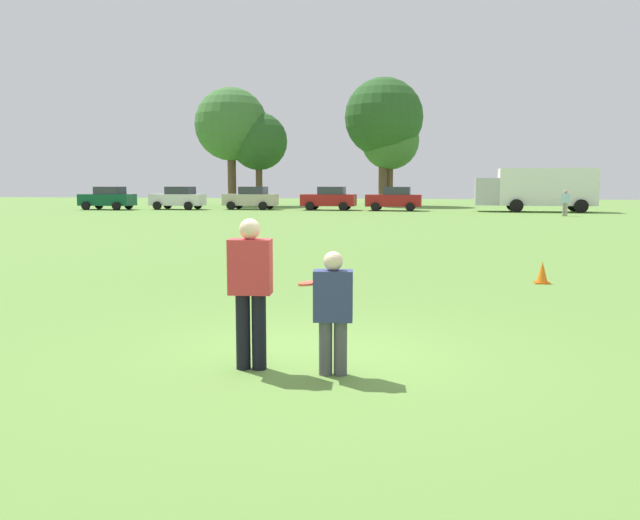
{
  "coord_description": "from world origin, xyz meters",
  "views": [
    {
      "loc": [
        1.37,
        -7.91,
        2.2
      ],
      "look_at": [
        -0.36,
        2.25,
        0.96
      ],
      "focal_mm": 36.64,
      "sensor_mm": 36.0,
      "label": 1
    }
  ],
  "objects_px": {
    "parked_car_near_left": "(108,198)",
    "box_truck": "(537,188)",
    "parked_car_mid_left": "(178,198)",
    "parked_car_mid_right": "(329,198)",
    "frisbee": "(310,283)",
    "bystander_sideline_watcher": "(565,201)",
    "parked_car_center": "(251,198)",
    "traffic_cone": "(542,273)",
    "player_thrower": "(250,285)",
    "player_defender": "(333,307)",
    "parked_car_near_right": "(394,199)"
  },
  "relations": [
    {
      "from": "frisbee",
      "to": "parked_car_mid_left",
      "type": "relative_size",
      "value": 0.06
    },
    {
      "from": "parked_car_mid_left",
      "to": "bystander_sideline_watcher",
      "type": "bearing_deg",
      "value": -10.93
    },
    {
      "from": "bystander_sideline_watcher",
      "to": "parked_car_center",
      "type": "bearing_deg",
      "value": 164.15
    },
    {
      "from": "traffic_cone",
      "to": "player_thrower",
      "type": "bearing_deg",
      "value": -121.15
    },
    {
      "from": "frisbee",
      "to": "parked_car_center",
      "type": "relative_size",
      "value": 0.06
    },
    {
      "from": "parked_car_near_left",
      "to": "parked_car_near_right",
      "type": "relative_size",
      "value": 1.0
    },
    {
      "from": "parked_car_near_right",
      "to": "bystander_sideline_watcher",
      "type": "xyz_separation_m",
      "value": [
        11.26,
        -6.11,
        0.02
      ]
    },
    {
      "from": "traffic_cone",
      "to": "bystander_sideline_watcher",
      "type": "distance_m",
      "value": 30.03
    },
    {
      "from": "parked_car_mid_left",
      "to": "parked_car_mid_right",
      "type": "distance_m",
      "value": 12.08
    },
    {
      "from": "parked_car_center",
      "to": "parked_car_mid_right",
      "type": "bearing_deg",
      "value": -0.19
    },
    {
      "from": "player_thrower",
      "to": "parked_car_mid_right",
      "type": "distance_m",
      "value": 43.6
    },
    {
      "from": "parked_car_center",
      "to": "parked_car_near_right",
      "type": "bearing_deg",
      "value": -1.6
    },
    {
      "from": "player_thrower",
      "to": "parked_car_mid_right",
      "type": "relative_size",
      "value": 0.42
    },
    {
      "from": "player_thrower",
      "to": "parked_car_mid_right",
      "type": "height_order",
      "value": "parked_car_mid_right"
    },
    {
      "from": "box_truck",
      "to": "bystander_sideline_watcher",
      "type": "xyz_separation_m",
      "value": [
        0.81,
        -6.13,
        -0.8
      ]
    },
    {
      "from": "player_defender",
      "to": "traffic_cone",
      "type": "height_order",
      "value": "player_defender"
    },
    {
      "from": "player_thrower",
      "to": "parked_car_mid_left",
      "type": "xyz_separation_m",
      "value": [
        -17.84,
        42.28,
        -0.08
      ]
    },
    {
      "from": "parked_car_center",
      "to": "box_truck",
      "type": "bearing_deg",
      "value": -0.79
    },
    {
      "from": "parked_car_mid_right",
      "to": "player_thrower",
      "type": "bearing_deg",
      "value": -82.37
    },
    {
      "from": "parked_car_near_left",
      "to": "parked_car_mid_left",
      "type": "xyz_separation_m",
      "value": [
        5.37,
        1.25,
        0.0
      ]
    },
    {
      "from": "player_defender",
      "to": "parked_car_mid_left",
      "type": "xyz_separation_m",
      "value": [
        -18.82,
        42.36,
        0.13
      ]
    },
    {
      "from": "player_thrower",
      "to": "traffic_cone",
      "type": "distance_m",
      "value": 8.68
    },
    {
      "from": "parked_car_near_right",
      "to": "parked_car_center",
      "type": "bearing_deg",
      "value": 178.4
    },
    {
      "from": "parked_car_mid_left",
      "to": "parked_car_near_right",
      "type": "bearing_deg",
      "value": 2.1
    },
    {
      "from": "box_truck",
      "to": "parked_car_near_left",
      "type": "bearing_deg",
      "value": -176.7
    },
    {
      "from": "traffic_cone",
      "to": "parked_car_center",
      "type": "bearing_deg",
      "value": 114.83
    },
    {
      "from": "player_defender",
      "to": "frisbee",
      "type": "relative_size",
      "value": 5.25
    },
    {
      "from": "parked_car_near_left",
      "to": "box_truck",
      "type": "relative_size",
      "value": 0.5
    },
    {
      "from": "frisbee",
      "to": "parked_car_near_left",
      "type": "relative_size",
      "value": 0.06
    },
    {
      "from": "parked_car_center",
      "to": "player_defender",
      "type": "bearing_deg",
      "value": -73.19
    },
    {
      "from": "player_thrower",
      "to": "bystander_sideline_watcher",
      "type": "distance_m",
      "value": 38.28
    },
    {
      "from": "player_thrower",
      "to": "parked_car_near_left",
      "type": "relative_size",
      "value": 0.42
    },
    {
      "from": "parked_car_mid_left",
      "to": "box_truck",
      "type": "bearing_deg",
      "value": 1.34
    },
    {
      "from": "player_thrower",
      "to": "parked_car_near_right",
      "type": "bearing_deg",
      "value": 90.94
    },
    {
      "from": "parked_car_mid_left",
      "to": "parked_car_near_right",
      "type": "distance_m",
      "value": 17.15
    },
    {
      "from": "frisbee",
      "to": "bystander_sideline_watcher",
      "type": "distance_m",
      "value": 38.05
    },
    {
      "from": "parked_car_near_right",
      "to": "box_truck",
      "type": "height_order",
      "value": "box_truck"
    },
    {
      "from": "player_defender",
      "to": "box_truck",
      "type": "xyz_separation_m",
      "value": [
        8.76,
        43.0,
        0.96
      ]
    },
    {
      "from": "parked_car_near_left",
      "to": "bystander_sideline_watcher",
      "type": "relative_size",
      "value": 2.53
    },
    {
      "from": "player_defender",
      "to": "parked_car_near_right",
      "type": "height_order",
      "value": "parked_car_near_right"
    },
    {
      "from": "parked_car_near_left",
      "to": "parked_car_mid_left",
      "type": "distance_m",
      "value": 5.51
    },
    {
      "from": "frisbee",
      "to": "player_defender",
      "type": "bearing_deg",
      "value": -22.46
    },
    {
      "from": "player_defender",
      "to": "parked_car_mid_left",
      "type": "distance_m",
      "value": 46.35
    },
    {
      "from": "player_thrower",
      "to": "parked_car_near_right",
      "type": "height_order",
      "value": "parked_car_near_right"
    },
    {
      "from": "player_defender",
      "to": "parked_car_center",
      "type": "bearing_deg",
      "value": 106.81
    },
    {
      "from": "traffic_cone",
      "to": "bystander_sideline_watcher",
      "type": "relative_size",
      "value": 0.29
    },
    {
      "from": "frisbee",
      "to": "parked_car_near_left",
      "type": "xyz_separation_m",
      "value": [
        -23.9,
        40.98,
        -0.11
      ]
    },
    {
      "from": "player_defender",
      "to": "parked_car_near_right",
      "type": "xyz_separation_m",
      "value": [
        -1.69,
        42.98,
        0.13
      ]
    },
    {
      "from": "traffic_cone",
      "to": "parked_car_mid_left",
      "type": "relative_size",
      "value": 0.11
    },
    {
      "from": "player_defender",
      "to": "parked_car_mid_left",
      "type": "height_order",
      "value": "parked_car_mid_left"
    }
  ]
}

